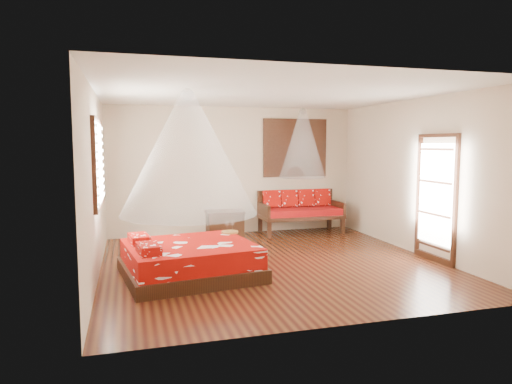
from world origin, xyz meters
TOP-DOWN VIEW (x-y plane):
  - room at (0.00, 0.00)m, footprint 5.54×5.54m
  - bed at (-1.43, -0.40)m, footprint 2.15×1.99m
  - daybed at (1.42, 2.38)m, footprint 1.83×0.81m
  - storage_chest at (-0.29, 2.45)m, footprint 0.81×0.59m
  - shutter_panel at (1.42, 2.72)m, footprint 1.52×0.06m
  - window_left at (-2.71, 0.20)m, footprint 0.10×1.74m
  - glazed_door at (2.72, -0.60)m, footprint 0.08×1.02m
  - wine_tray at (-0.66, 0.24)m, footprint 0.28×0.28m
  - mosquito_net_main at (-1.42, -0.40)m, footprint 2.02×2.02m
  - mosquito_net_daybed at (1.42, 2.25)m, footprint 1.01×1.01m

SIDE VIEW (x-z plane):
  - bed at x=-1.43m, z-range -0.06..0.56m
  - storage_chest at x=-0.29m, z-range 0.00..0.55m
  - daybed at x=1.42m, z-range 0.04..1.00m
  - wine_tray at x=-0.66m, z-range 0.45..0.68m
  - glazed_door at x=2.72m, z-range -0.01..2.15m
  - room at x=0.00m, z-range -0.02..2.82m
  - window_left at x=-2.71m, z-range 1.03..2.37m
  - mosquito_net_main at x=-1.42m, z-range 0.95..2.75m
  - shutter_panel at x=1.42m, z-range 1.24..2.56m
  - mosquito_net_daybed at x=1.42m, z-range 1.25..2.75m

